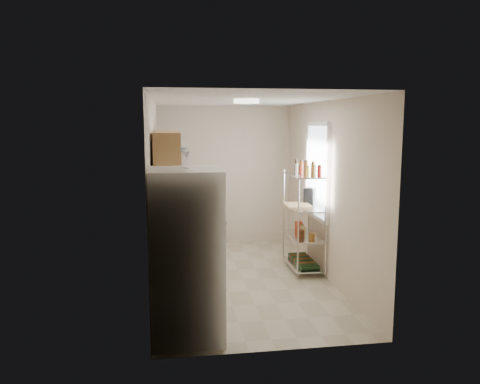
# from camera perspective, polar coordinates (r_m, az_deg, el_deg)

# --- Properties ---
(room) EXTENTS (2.52, 4.42, 2.62)m
(room) POSITION_cam_1_polar(r_m,az_deg,el_deg) (6.69, 0.33, -0.04)
(room) COLOR #C0B69C
(room) RESTS_ON ground
(counter_run) EXTENTS (0.63, 3.51, 0.90)m
(counter_run) POSITION_cam_1_polar(r_m,az_deg,el_deg) (7.22, -7.49, -6.36)
(counter_run) COLOR #A07044
(counter_run) RESTS_ON ground
(upper_cabinets) EXTENTS (0.33, 2.20, 0.72)m
(upper_cabinets) POSITION_cam_1_polar(r_m,az_deg,el_deg) (6.66, -8.83, 4.23)
(upper_cabinets) COLOR #A07044
(upper_cabinets) RESTS_ON room
(range_hood) EXTENTS (0.50, 0.60, 0.12)m
(range_hood) POSITION_cam_1_polar(r_m,az_deg,el_deg) (7.50, -8.32, 1.47)
(range_hood) COLOR #B7BABC
(range_hood) RESTS_ON room
(window) EXTENTS (0.06, 1.00, 1.46)m
(window) POSITION_cam_1_polar(r_m,az_deg,el_deg) (7.29, 9.47, 2.52)
(window) COLOR white
(window) RESTS_ON room
(bakers_rack) EXTENTS (0.45, 0.90, 1.73)m
(bakers_rack) POSITION_cam_1_polar(r_m,az_deg,el_deg) (7.23, 7.86, -1.02)
(bakers_rack) COLOR silver
(bakers_rack) RESTS_ON ground
(ceiling_dome) EXTENTS (0.34, 0.34, 0.05)m
(ceiling_dome) POSITION_cam_1_polar(r_m,az_deg,el_deg) (6.33, 0.77, 11.00)
(ceiling_dome) COLOR white
(ceiling_dome) RESTS_ON room
(refrigerator) EXTENTS (0.75, 0.75, 1.82)m
(refrigerator) POSITION_cam_1_polar(r_m,az_deg,el_deg) (5.00, -6.50, -7.59)
(refrigerator) COLOR white
(refrigerator) RESTS_ON ground
(wine_glass_a) EXTENTS (0.08, 0.08, 0.22)m
(wine_glass_a) POSITION_cam_1_polar(r_m,az_deg,el_deg) (4.89, -6.93, 4.15)
(wine_glass_a) COLOR silver
(wine_glass_a) RESTS_ON refrigerator
(wine_glass_b) EXTENTS (0.06, 0.06, 0.18)m
(wine_glass_b) POSITION_cam_1_polar(r_m,az_deg,el_deg) (4.82, -6.53, 3.88)
(wine_glass_b) COLOR silver
(wine_glass_b) RESTS_ON refrigerator
(rice_cooker) EXTENTS (0.25, 0.25, 0.20)m
(rice_cooker) POSITION_cam_1_polar(r_m,az_deg,el_deg) (7.04, -7.50, -2.15)
(rice_cooker) COLOR white
(rice_cooker) RESTS_ON counter_run
(frying_pan_large) EXTENTS (0.29, 0.29, 0.05)m
(frying_pan_large) POSITION_cam_1_polar(r_m,az_deg,el_deg) (7.63, -8.16, -1.94)
(frying_pan_large) COLOR black
(frying_pan_large) RESTS_ON counter_run
(frying_pan_small) EXTENTS (0.23, 0.23, 0.05)m
(frying_pan_small) POSITION_cam_1_polar(r_m,az_deg,el_deg) (7.51, -7.78, -2.10)
(frying_pan_small) COLOR black
(frying_pan_small) RESTS_ON counter_run
(cutting_board) EXTENTS (0.40, 0.51, 0.03)m
(cutting_board) POSITION_cam_1_polar(r_m,az_deg,el_deg) (7.25, 7.04, -1.63)
(cutting_board) COLOR tan
(cutting_board) RESTS_ON bakers_rack
(espresso_machine) EXTENTS (0.21, 0.27, 0.27)m
(espresso_machine) POSITION_cam_1_polar(r_m,az_deg,el_deg) (7.51, 8.33, -0.38)
(espresso_machine) COLOR black
(espresso_machine) RESTS_ON bakers_rack
(storage_bag) EXTENTS (0.09, 0.13, 0.15)m
(storage_bag) POSITION_cam_1_polar(r_m,az_deg,el_deg) (7.64, 7.16, -4.13)
(storage_bag) COLOR #AC2D15
(storage_bag) RESTS_ON bakers_rack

